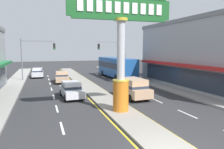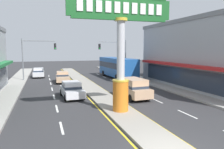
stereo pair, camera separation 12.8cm
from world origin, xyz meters
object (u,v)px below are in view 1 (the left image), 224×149
at_px(storefront_right, 216,54).
at_px(sedan_far_left_oncoming, 38,73).
at_px(bus_near_right_lane, 116,67).
at_px(sedan_near_left_lane, 62,77).
at_px(suv_mid_left_lane, 133,88).
at_px(district_sign, 121,50).
at_px(traffic_light_left_side, 34,52).
at_px(traffic_light_right_side, 115,52).
at_px(sedan_far_right_lane, 71,90).

xyz_separation_m(storefront_right, sedan_far_left_oncoming, (-20.33, 17.49, -3.28)).
relative_size(bus_near_right_lane, sedan_near_left_lane, 2.58).
height_order(sedan_near_left_lane, suv_mid_left_lane, suv_mid_left_lane).
bearing_deg(sedan_far_left_oncoming, district_sign, -75.41).
bearing_deg(suv_mid_left_lane, traffic_light_left_side, 121.25).
bearing_deg(traffic_light_right_side, traffic_light_left_side, -177.79).
bearing_deg(storefront_right, bus_near_right_lane, 123.22).
relative_size(bus_near_right_lane, sedan_far_right_lane, 2.57).
height_order(district_sign, storefront_right, district_sign).
bearing_deg(storefront_right, district_sign, -157.58).
distance_m(traffic_light_left_side, bus_near_right_lane, 12.70).
bearing_deg(district_sign, storefront_right, 22.42).
bearing_deg(sedan_far_right_lane, district_sign, -65.67).
xyz_separation_m(district_sign, bus_near_right_lane, (6.08, 18.36, -2.75)).
bearing_deg(traffic_light_right_side, district_sign, -107.90).
bearing_deg(suv_mid_left_lane, district_sign, -123.94).
xyz_separation_m(sedan_near_left_lane, sedan_far_left_oncoming, (-3.30, 7.07, 0.00)).
distance_m(bus_near_right_lane, sedan_near_left_lane, 9.16).
bearing_deg(district_sign, traffic_light_right_side, 72.10).
xyz_separation_m(traffic_light_left_side, sedan_far_right_lane, (3.58, -13.06, -3.46)).
bearing_deg(traffic_light_left_side, bus_near_right_lane, -3.96).
height_order(district_sign, traffic_light_left_side, district_sign).
relative_size(bus_near_right_lane, suv_mid_left_lane, 2.40).
xyz_separation_m(traffic_light_left_side, sedan_far_left_oncoming, (0.29, 4.14, -3.46)).
bearing_deg(traffic_light_left_side, sedan_far_right_lane, -74.67).
bearing_deg(bus_near_right_lane, sedan_far_right_lane, -125.99).
height_order(sedan_far_right_lane, sedan_near_left_lane, same).
xyz_separation_m(traffic_light_left_side, traffic_light_right_side, (12.73, 0.49, 0.00)).
distance_m(storefront_right, traffic_light_right_side, 15.92).
distance_m(bus_near_right_lane, sedan_far_right_lane, 15.12).
bearing_deg(sedan_far_left_oncoming, traffic_light_left_side, -93.94).
height_order(storefront_right, sedan_far_right_lane, storefront_right).
bearing_deg(traffic_light_right_side, sedan_far_right_lane, -124.02).
height_order(storefront_right, traffic_light_right_side, storefront_right).
height_order(storefront_right, sedan_near_left_lane, storefront_right).
bearing_deg(suv_mid_left_lane, sedan_near_left_lane, 114.58).
bearing_deg(bus_near_right_lane, sedan_far_left_oncoming, 157.63).
xyz_separation_m(bus_near_right_lane, sedan_near_left_lane, (-8.86, -2.06, -1.08)).
bearing_deg(traffic_light_right_side, sedan_far_left_oncoming, 163.64).
bearing_deg(sedan_far_left_oncoming, sedan_near_left_lane, -64.95).
height_order(traffic_light_left_side, sedan_far_left_oncoming, traffic_light_left_side).
bearing_deg(suv_mid_left_lane, bus_near_right_lane, 76.95).
xyz_separation_m(sedan_far_right_lane, sedan_far_left_oncoming, (-3.30, 17.21, 0.00)).
bearing_deg(bus_near_right_lane, traffic_light_left_side, 176.04).
height_order(traffic_light_right_side, suv_mid_left_lane, traffic_light_right_side).
bearing_deg(storefront_right, sedan_near_left_lane, 148.54).
bearing_deg(bus_near_right_lane, district_sign, -108.32).
bearing_deg(sedan_near_left_lane, traffic_light_left_side, 140.84).
relative_size(traffic_light_left_side, bus_near_right_lane, 0.55).
height_order(traffic_light_left_side, sedan_near_left_lane, traffic_light_left_side).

